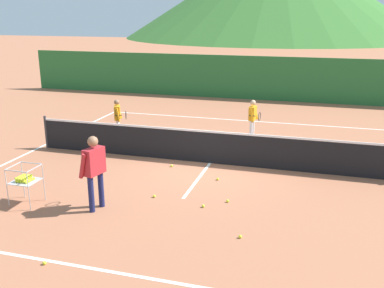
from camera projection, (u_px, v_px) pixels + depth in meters
ground_plane at (210, 163)px, 12.72m from camera, size 120.00×120.00×0.00m
line_baseline_near at (126, 274)px, 7.32m from camera, size 11.37×0.08×0.01m
line_baseline_far at (242, 120)px, 17.70m from camera, size 11.37×0.08×0.01m
line_sideline_west at (41, 147)px, 14.24m from camera, size 0.08×11.30×0.01m
line_service_center at (210, 163)px, 12.72m from camera, size 0.08×5.29×0.01m
tennis_net at (210, 147)px, 12.57m from camera, size 10.94×0.08×1.05m
instructor at (94, 166)px, 9.48m from camera, size 0.44×0.82×1.69m
student_0 at (118, 115)px, 14.96m from camera, size 0.60×0.57×1.37m
student_1 at (253, 116)px, 14.90m from camera, size 0.42×0.68×1.37m
ball_cart at (25, 179)px, 9.87m from camera, size 0.58×0.58×0.90m
tennis_ball_0 at (240, 237)px, 8.49m from camera, size 0.07×0.07×0.07m
tennis_ball_2 at (172, 166)px, 12.40m from camera, size 0.07×0.07×0.07m
tennis_ball_3 at (228, 201)px, 10.09m from camera, size 0.07×0.07×0.07m
tennis_ball_4 at (154, 196)px, 10.35m from camera, size 0.07×0.07×0.07m
tennis_ball_6 at (203, 206)px, 9.83m from camera, size 0.07×0.07×0.07m
tennis_ball_7 at (44, 263)px, 7.60m from camera, size 0.07×0.07×0.07m
tennis_ball_8 at (218, 179)px, 11.41m from camera, size 0.07×0.07×0.07m
windscreen_fence at (259, 78)px, 21.60m from camera, size 25.01×0.08×2.15m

